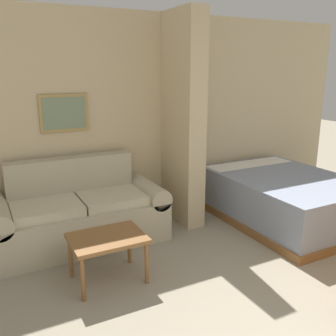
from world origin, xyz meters
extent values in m
cube|color=#CCB78E|center=(0.00, 3.74, 1.30)|extent=(6.44, 0.12, 2.60)
cube|color=#70644E|center=(0.00, 3.67, 0.03)|extent=(6.44, 0.02, 0.06)
cube|color=tan|center=(-1.05, 3.66, 1.43)|extent=(0.55, 0.02, 0.43)
cube|color=gray|center=(-1.05, 3.65, 1.43)|extent=(0.48, 0.01, 0.36)
cube|color=#CCB78E|center=(0.32, 3.31, 1.30)|extent=(0.24, 0.73, 2.60)
cube|color=#B7AD8E|center=(-1.05, 3.22, 0.22)|extent=(1.44, 0.84, 0.44)
cube|color=#B7AD8E|center=(-1.05, 3.54, 0.69)|extent=(1.44, 0.20, 0.49)
cube|color=#B7AD8E|center=(-1.88, 3.22, 0.22)|extent=(0.22, 0.84, 0.44)
cube|color=#B7AD8E|center=(-0.21, 3.22, 0.22)|extent=(0.22, 0.84, 0.44)
cylinder|color=#B7AD8E|center=(-0.21, 3.22, 0.49)|extent=(0.25, 0.84, 0.25)
cube|color=beige|center=(-1.41, 3.17, 0.49)|extent=(0.70, 0.60, 0.10)
cube|color=beige|center=(-0.69, 3.17, 0.49)|extent=(0.70, 0.60, 0.10)
cube|color=brown|center=(-1.03, 2.33, 0.43)|extent=(0.67, 0.51, 0.04)
cylinder|color=brown|center=(-1.32, 2.11, 0.20)|extent=(0.04, 0.04, 0.41)
cylinder|color=brown|center=(-0.73, 2.11, 0.20)|extent=(0.04, 0.04, 0.41)
cylinder|color=brown|center=(-1.32, 2.54, 0.20)|extent=(0.04, 0.04, 0.41)
cylinder|color=brown|center=(-0.73, 2.54, 0.20)|extent=(0.04, 0.04, 0.41)
cube|color=brown|center=(1.48, 2.65, 0.05)|extent=(1.46, 1.95, 0.10)
cube|color=#8993A8|center=(1.48, 2.65, 0.35)|extent=(1.42, 1.91, 0.49)
cube|color=white|center=(1.48, 3.38, 0.54)|extent=(1.30, 0.36, 0.10)
camera|label=1|loc=(-1.98, -0.71, 1.93)|focal=40.00mm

